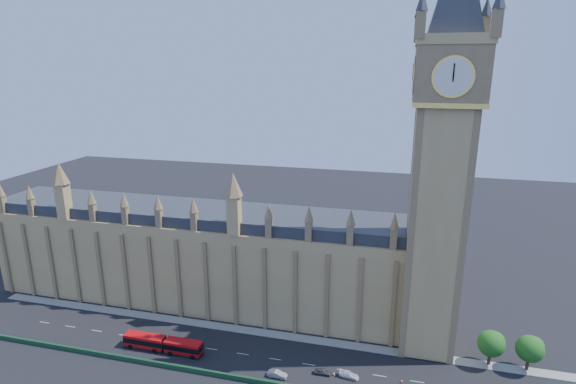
% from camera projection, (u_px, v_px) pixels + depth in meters
% --- Properties ---
extents(ground, '(400.00, 400.00, 0.00)m').
position_uv_depth(ground, '(259.00, 356.00, 105.72)').
color(ground, black).
rests_on(ground, ground).
extents(palace_westminster, '(120.00, 20.00, 28.00)m').
position_uv_depth(palace_westminster, '(198.00, 255.00, 128.32)').
color(palace_westminster, tan).
rests_on(palace_westminster, ground).
extents(elizabeth_tower, '(20.59, 20.59, 105.00)m').
position_uv_depth(elizabeth_tower, '(445.00, 122.00, 95.05)').
color(elizabeth_tower, tan).
rests_on(elizabeth_tower, ground).
extents(bridge_parapet, '(160.00, 0.60, 1.20)m').
position_uv_depth(bridge_parapet, '(246.00, 379.00, 97.16)').
color(bridge_parapet, '#1E4C2D').
rests_on(bridge_parapet, ground).
extents(kerb_north, '(160.00, 3.00, 0.16)m').
position_uv_depth(kerb_north, '(270.00, 334.00, 114.57)').
color(kerb_north, gray).
rests_on(kerb_north, ground).
extents(tree_east_near, '(6.00, 6.00, 8.50)m').
position_uv_depth(tree_east_near, '(492.00, 343.00, 101.40)').
color(tree_east_near, '#382619').
rests_on(tree_east_near, ground).
extents(tree_east_far, '(6.00, 6.00, 8.50)m').
position_uv_depth(tree_east_far, '(531.00, 348.00, 99.53)').
color(tree_east_far, '#382619').
rests_on(tree_east_far, ground).
extents(red_bus, '(19.87, 3.22, 3.38)m').
position_uv_depth(red_bus, '(163.00, 344.00, 107.52)').
color(red_bus, red).
rests_on(red_bus, ground).
extents(car_grey, '(3.76, 1.57, 1.27)m').
position_uv_depth(car_grey, '(323.00, 372.00, 99.50)').
color(car_grey, '#3E4146').
rests_on(car_grey, ground).
extents(car_silver, '(4.48, 1.77, 1.45)m').
position_uv_depth(car_silver, '(277.00, 374.00, 98.58)').
color(car_silver, '#95969C').
rests_on(car_silver, ground).
extents(car_white, '(4.56, 2.26, 1.28)m').
position_uv_depth(car_white, '(349.00, 375.00, 98.41)').
color(car_white, silver).
rests_on(car_white, ground).
extents(cone_a, '(0.43, 0.43, 0.63)m').
position_uv_depth(cone_a, '(315.00, 371.00, 100.18)').
color(cone_a, black).
rests_on(cone_a, ground).
extents(cone_b, '(0.55, 0.55, 0.74)m').
position_uv_depth(cone_b, '(334.00, 374.00, 99.15)').
color(cone_b, black).
rests_on(cone_b, ground).
extents(cone_c, '(0.45, 0.45, 0.64)m').
position_uv_depth(cone_c, '(402.00, 381.00, 96.95)').
color(cone_c, black).
rests_on(cone_c, ground).
extents(cone_d, '(0.49, 0.49, 0.65)m').
position_uv_depth(cone_d, '(352.00, 379.00, 97.58)').
color(cone_d, black).
rests_on(cone_d, ground).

